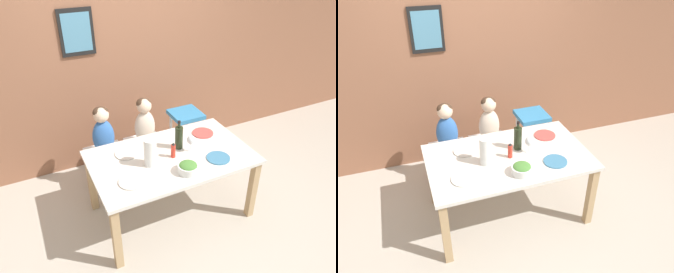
% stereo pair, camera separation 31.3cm
% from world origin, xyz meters
% --- Properties ---
extents(ground_plane, '(14.00, 14.00, 0.00)m').
position_xyz_m(ground_plane, '(0.00, 0.00, 0.00)').
color(ground_plane, '#BCB2A3').
extents(wall_back, '(10.00, 0.09, 2.70)m').
position_xyz_m(wall_back, '(-0.00, 1.27, 1.35)').
color(wall_back, '#8E5B42').
rests_on(wall_back, ground_plane).
extents(dining_table, '(1.57, 0.94, 0.73)m').
position_xyz_m(dining_table, '(0.00, 0.00, 0.63)').
color(dining_table, silver).
rests_on(dining_table, ground_plane).
extents(chair_far_left, '(0.42, 0.42, 0.46)m').
position_xyz_m(chair_far_left, '(-0.47, 0.72, 0.39)').
color(chair_far_left, silver).
rests_on(chair_far_left, ground_plane).
extents(chair_far_center, '(0.42, 0.42, 0.46)m').
position_xyz_m(chair_far_center, '(0.02, 0.72, 0.39)').
color(chair_far_center, silver).
rests_on(chair_far_center, ground_plane).
extents(chair_right_highchair, '(0.36, 0.36, 0.74)m').
position_xyz_m(chair_right_highchair, '(0.56, 0.72, 0.58)').
color(chair_right_highchair, silver).
rests_on(chair_right_highchair, ground_plane).
extents(person_child_left, '(0.24, 0.17, 0.57)m').
position_xyz_m(person_child_left, '(-0.47, 0.72, 0.76)').
color(person_child_left, '#3366B2').
rests_on(person_child_left, chair_far_left).
extents(person_child_center, '(0.24, 0.17, 0.57)m').
position_xyz_m(person_child_center, '(0.02, 0.72, 0.76)').
color(person_child_center, beige).
rests_on(person_child_center, chair_far_center).
extents(wine_bottle, '(0.08, 0.08, 0.31)m').
position_xyz_m(wine_bottle, '(0.13, 0.09, 0.85)').
color(wine_bottle, '#232D19').
rests_on(wine_bottle, dining_table).
extents(paper_towel_roll, '(0.12, 0.12, 0.27)m').
position_xyz_m(paper_towel_roll, '(-0.24, -0.04, 0.86)').
color(paper_towel_roll, white).
rests_on(paper_towel_roll, dining_table).
extents(wine_glass_near, '(0.08, 0.08, 0.18)m').
position_xyz_m(wine_glass_near, '(0.21, -0.01, 0.85)').
color(wine_glass_near, white).
rests_on(wine_glass_near, dining_table).
extents(salad_bowl_large, '(0.19, 0.19, 0.10)m').
position_xyz_m(salad_bowl_large, '(0.02, -0.29, 0.78)').
color(salad_bowl_large, white).
rests_on(salad_bowl_large, dining_table).
extents(dinner_plate_front_left, '(0.23, 0.23, 0.01)m').
position_xyz_m(dinner_plate_front_left, '(-0.49, -0.21, 0.73)').
color(dinner_plate_front_left, silver).
rests_on(dinner_plate_front_left, dining_table).
extents(dinner_plate_back_left, '(0.23, 0.23, 0.01)m').
position_xyz_m(dinner_plate_back_left, '(-0.38, 0.22, 0.73)').
color(dinner_plate_back_left, silver).
rests_on(dinner_plate_back_left, dining_table).
extents(dinner_plate_back_right, '(0.23, 0.23, 0.01)m').
position_xyz_m(dinner_plate_back_right, '(0.49, 0.22, 0.73)').
color(dinner_plate_back_right, '#D14C47').
rests_on(dinner_plate_back_right, dining_table).
extents(dinner_plate_front_right, '(0.23, 0.23, 0.01)m').
position_xyz_m(dinner_plate_front_right, '(0.39, -0.24, 0.73)').
color(dinner_plate_front_right, teal).
rests_on(dinner_plate_front_right, dining_table).
extents(condiment_bottle_hot_sauce, '(0.05, 0.05, 0.16)m').
position_xyz_m(condiment_bottle_hot_sauce, '(0.01, -0.03, 0.80)').
color(condiment_bottle_hot_sauce, red).
rests_on(condiment_bottle_hot_sauce, dining_table).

